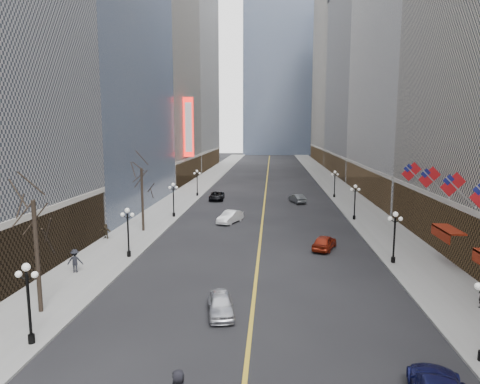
% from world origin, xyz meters
% --- Properties ---
extents(sidewalk_east, '(6.00, 230.00, 0.15)m').
position_xyz_m(sidewalk_east, '(14.00, 70.00, 0.07)').
color(sidewalk_east, gray).
rests_on(sidewalk_east, ground).
extents(sidewalk_west, '(6.00, 230.00, 0.15)m').
position_xyz_m(sidewalk_west, '(-14.00, 70.00, 0.07)').
color(sidewalk_west, gray).
rests_on(sidewalk_west, ground).
extents(lane_line, '(0.25, 200.00, 0.02)m').
position_xyz_m(lane_line, '(0.00, 80.00, 0.01)').
color(lane_line, gold).
rests_on(lane_line, ground).
extents(bldg_east_c, '(26.60, 40.60, 48.80)m').
position_xyz_m(bldg_east_c, '(29.88, 106.00, 24.18)').
color(bldg_east_c, gray).
rests_on(bldg_east_c, ground).
extents(bldg_east_d, '(26.60, 46.60, 62.80)m').
position_xyz_m(bldg_east_d, '(29.90, 149.00, 31.17)').
color(bldg_east_d, '#AAA08D').
rests_on(bldg_east_d, ground).
extents(bldg_west_c, '(26.60, 30.60, 50.80)m').
position_xyz_m(bldg_west_c, '(-29.88, 87.00, 25.19)').
color(bldg_west_c, '#AAA08D').
rests_on(bldg_west_c, ground).
extents(bldg_west_d, '(26.60, 38.60, 72.80)m').
position_xyz_m(bldg_west_d, '(-29.92, 121.00, 36.17)').
color(bldg_west_d, silver).
rests_on(bldg_west_d, ground).
extents(streetlamp_east_1, '(1.26, 0.44, 4.52)m').
position_xyz_m(streetlamp_east_1, '(11.80, 30.00, 2.90)').
color(streetlamp_east_1, black).
rests_on(streetlamp_east_1, sidewalk_east).
extents(streetlamp_east_2, '(1.26, 0.44, 4.52)m').
position_xyz_m(streetlamp_east_2, '(11.80, 48.00, 2.90)').
color(streetlamp_east_2, black).
rests_on(streetlamp_east_2, sidewalk_east).
extents(streetlamp_east_3, '(1.26, 0.44, 4.52)m').
position_xyz_m(streetlamp_east_3, '(11.80, 66.00, 2.90)').
color(streetlamp_east_3, black).
rests_on(streetlamp_east_3, sidewalk_east).
extents(streetlamp_west_0, '(1.26, 0.44, 4.52)m').
position_xyz_m(streetlamp_west_0, '(-11.80, 14.00, 2.90)').
color(streetlamp_west_0, black).
rests_on(streetlamp_west_0, sidewalk_west).
extents(streetlamp_west_1, '(1.26, 0.44, 4.52)m').
position_xyz_m(streetlamp_west_1, '(-11.80, 30.00, 2.90)').
color(streetlamp_west_1, black).
rests_on(streetlamp_west_1, sidewalk_west).
extents(streetlamp_west_2, '(1.26, 0.44, 4.52)m').
position_xyz_m(streetlamp_west_2, '(-11.80, 48.00, 2.90)').
color(streetlamp_west_2, black).
rests_on(streetlamp_west_2, sidewalk_west).
extents(streetlamp_west_3, '(1.26, 0.44, 4.52)m').
position_xyz_m(streetlamp_west_3, '(-11.80, 66.00, 2.90)').
color(streetlamp_west_3, black).
rests_on(streetlamp_west_3, sidewalk_west).
extents(flag_3, '(2.87, 0.12, 2.87)m').
position_xyz_m(flag_3, '(15.31, 27.00, 7.29)').
color(flag_3, '#B2B2B7').
rests_on(flag_3, ground).
extents(flag_4, '(2.87, 0.12, 2.87)m').
position_xyz_m(flag_4, '(15.31, 32.00, 7.29)').
color(flag_4, '#B2B2B7').
rests_on(flag_4, ground).
extents(flag_5, '(2.87, 0.12, 2.87)m').
position_xyz_m(flag_5, '(15.31, 37.00, 7.29)').
color(flag_5, '#B2B2B7').
rests_on(flag_5, ground).
extents(awning_c, '(1.40, 4.00, 0.93)m').
position_xyz_m(awning_c, '(16.11, 30.00, 3.08)').
color(awning_c, maroon).
rests_on(awning_c, ground).
extents(theatre_marquee, '(2.00, 0.55, 12.00)m').
position_xyz_m(theatre_marquee, '(-15.88, 80.00, 12.00)').
color(theatre_marquee, red).
rests_on(theatre_marquee, ground).
extents(tree_west_near, '(3.60, 3.60, 7.92)m').
position_xyz_m(tree_west_near, '(-13.50, 18.00, 6.24)').
color(tree_west_near, '#2D231C').
rests_on(tree_west_near, sidewalk_west).
extents(tree_west_far, '(3.60, 3.60, 7.92)m').
position_xyz_m(tree_west_far, '(-13.50, 40.00, 6.24)').
color(tree_west_far, '#2D231C').
rests_on(tree_west_far, sidewalk_west).
extents(car_nb_near, '(2.31, 4.25, 1.37)m').
position_xyz_m(car_nb_near, '(-2.00, 18.74, 0.69)').
color(car_nb_near, silver).
rests_on(car_nb_near, ground).
extents(car_nb_mid, '(3.17, 4.84, 1.51)m').
position_xyz_m(car_nb_mid, '(-4.01, 45.44, 0.75)').
color(car_nb_mid, silver).
rests_on(car_nb_mid, ground).
extents(car_nb_far, '(2.58, 5.17, 1.41)m').
position_xyz_m(car_nb_far, '(-7.92, 62.39, 0.70)').
color(car_nb_far, black).
rests_on(car_nb_far, ground).
extents(car_sb_mid, '(3.09, 4.58, 1.45)m').
position_xyz_m(car_sb_mid, '(6.36, 34.19, 0.72)').
color(car_sb_mid, maroon).
rests_on(car_sb_mid, ground).
extents(car_sb_far, '(2.73, 4.51, 1.40)m').
position_xyz_m(car_sb_far, '(5.22, 60.75, 0.70)').
color(car_sb_far, '#4E5356').
rests_on(car_sb_far, ground).
extents(ped_west_walk, '(1.31, 0.72, 1.92)m').
position_xyz_m(ped_west_walk, '(-14.70, 25.45, 1.11)').
color(ped_west_walk, black).
rests_on(ped_west_walk, sidewalk_west).
extents(ped_west_far, '(1.51, 0.76, 1.56)m').
position_xyz_m(ped_west_far, '(-16.40, 36.17, 0.93)').
color(ped_west_far, '#2F271A').
rests_on(ped_west_far, sidewalk_west).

